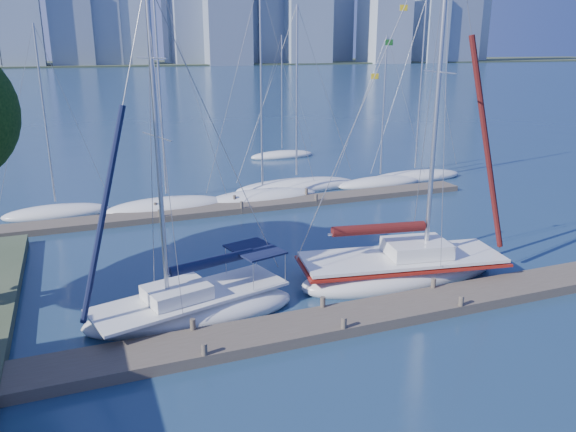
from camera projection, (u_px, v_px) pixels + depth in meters
name	position (u px, v px, depth m)	size (l,w,h in m)	color
ground	(333.00, 327.00, 20.74)	(700.00, 700.00, 0.00)	navy
near_dock	(333.00, 322.00, 20.68)	(26.00, 2.00, 0.40)	#50473B
far_dock	(253.00, 206.00, 35.66)	(30.00, 1.80, 0.36)	#50473B
far_shore	(82.00, 64.00, 306.57)	(800.00, 100.00, 1.50)	#38472D
sailboat_navy	(191.00, 294.00, 21.13)	(8.42, 4.61, 12.57)	silver
sailboat_maroon	(402.00, 254.00, 24.60)	(9.88, 4.60, 16.01)	silver
bg_boat_0	(57.00, 212.00, 34.12)	(6.29, 2.29, 11.47)	silver
bg_boat_1	(167.00, 206.00, 35.25)	(7.92, 5.09, 15.35)	silver
bg_boat_2	(263.00, 197.00, 37.36)	(7.86, 2.91, 14.26)	silver
bg_boat_3	(296.00, 186.00, 40.25)	(9.31, 3.26, 12.93)	silver
bg_boat_4	(380.00, 182.00, 41.57)	(7.08, 3.53, 10.98)	silver
bg_boat_5	(415.00, 177.00, 43.33)	(8.17, 2.66, 13.50)	silver
bg_boat_7	(282.00, 155.00, 52.00)	(6.08, 1.98, 11.14)	silver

